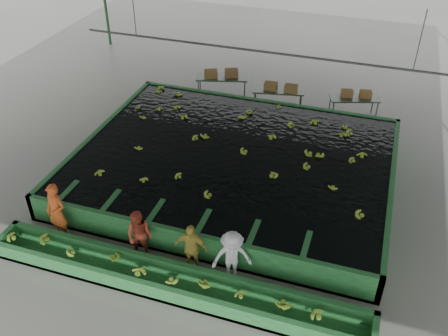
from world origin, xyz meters
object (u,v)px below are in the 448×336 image
(box_stack_right, at_px, (356,96))
(packing_table_mid, at_px, (278,100))
(sorting_trough, at_px, (172,282))
(box_stack_mid, at_px, (281,91))
(worker_c, at_px, (191,248))
(flotation_tank, at_px, (234,165))
(worker_d, at_px, (232,257))
(worker_b, at_px, (140,235))
(worker_a, at_px, (57,212))
(box_stack_left, at_px, (221,77))
(packing_table_right, at_px, (353,107))
(packing_table_left, at_px, (222,87))

(box_stack_right, bearing_deg, packing_table_mid, -171.37)
(sorting_trough, distance_m, box_stack_mid, 9.99)
(box_stack_mid, xyz_separation_m, box_stack_right, (2.87, 0.55, -0.06))
(worker_c, bearing_deg, flotation_tank, 88.65)
(flotation_tank, bearing_deg, packing_table_mid, 86.63)
(worker_d, distance_m, box_stack_mid, 9.20)
(worker_b, bearing_deg, packing_table_mid, 80.72)
(box_stack_right, bearing_deg, worker_a, -125.88)
(box_stack_left, bearing_deg, box_stack_mid, -8.15)
(worker_d, relative_size, box_stack_right, 1.34)
(worker_a, distance_m, packing_table_right, 11.90)
(sorting_trough, relative_size, worker_c, 6.67)
(worker_c, xyz_separation_m, worker_d, (1.10, 0.00, 0.03))
(worker_b, distance_m, packing_table_right, 10.62)
(worker_d, distance_m, box_stack_right, 9.91)
(worker_b, bearing_deg, box_stack_left, 95.91)
(box_stack_mid, bearing_deg, box_stack_right, 10.85)
(flotation_tank, bearing_deg, packing_table_right, 58.66)
(worker_a, relative_size, packing_table_left, 0.83)
(flotation_tank, distance_m, sorting_trough, 5.10)
(flotation_tank, distance_m, worker_b, 4.49)
(box_stack_mid, distance_m, box_stack_right, 2.93)
(flotation_tank, distance_m, box_stack_mid, 4.90)
(packing_table_left, height_order, box_stack_left, box_stack_left)
(worker_a, bearing_deg, worker_b, 8.93)
(packing_table_mid, bearing_deg, packing_table_right, 7.03)
(worker_d, height_order, packing_table_left, worker_d)
(worker_c, xyz_separation_m, box_stack_right, (3.06, 9.71, 0.11))
(packing_table_left, relative_size, packing_table_mid, 1.05)
(packing_table_mid, bearing_deg, worker_d, -83.71)
(worker_b, bearing_deg, worker_d, 0.10)
(worker_b, relative_size, worker_d, 0.97)
(box_stack_mid, bearing_deg, box_stack_left, 171.85)
(box_stack_left, bearing_deg, worker_b, -84.19)
(flotation_tank, distance_m, worker_c, 4.32)
(worker_a, height_order, worker_b, worker_a)
(worker_a, bearing_deg, box_stack_right, 63.05)
(sorting_trough, relative_size, worker_d, 6.42)
(packing_table_left, xyz_separation_m, box_stack_left, (-0.01, -0.06, 0.48))
(sorting_trough, height_order, packing_table_mid, packing_table_mid)
(worker_b, bearing_deg, worker_c, 0.10)
(box_stack_left, bearing_deg, worker_c, -75.76)
(sorting_trough, height_order, worker_c, worker_c)
(worker_d, bearing_deg, box_stack_mid, 71.10)
(worker_c, relative_size, packing_table_left, 0.71)
(flotation_tank, xyz_separation_m, worker_b, (-1.24, -4.30, 0.31))
(packing_table_mid, distance_m, box_stack_left, 2.56)
(packing_table_left, distance_m, box_stack_left, 0.49)
(box_stack_left, bearing_deg, worker_d, -69.74)
(worker_a, height_order, packing_table_left, worker_a)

